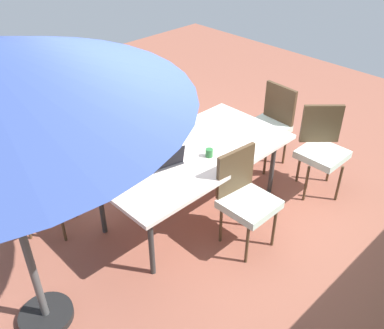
# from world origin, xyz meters

# --- Properties ---
(ground_plane) EXTENTS (10.00, 10.00, 0.02)m
(ground_plane) POSITION_xyz_m (0.00, 0.00, -0.01)
(ground_plane) COLOR #935442
(dining_table) EXTENTS (2.04, 1.06, 0.75)m
(dining_table) POSITION_xyz_m (0.00, 0.00, 0.70)
(dining_table) COLOR silver
(dining_table) RESTS_ON ground_plane
(chair_west) EXTENTS (0.47, 0.46, 0.98)m
(chair_west) POSITION_xyz_m (-1.36, -0.04, 0.55)
(chair_west) COLOR silver
(chair_west) RESTS_ON ground_plane
(chair_north) EXTENTS (0.47, 0.48, 0.98)m
(chair_north) POSITION_xyz_m (-0.04, 0.67, 0.55)
(chair_north) COLOR silver
(chair_north) RESTS_ON ground_plane
(chair_northwest) EXTENTS (0.59, 0.59, 0.98)m
(chair_northwest) POSITION_xyz_m (-1.32, 0.69, 0.55)
(chair_northwest) COLOR silver
(chair_northwest) RESTS_ON ground_plane
(chair_southeast) EXTENTS (0.59, 0.59, 0.98)m
(chair_southeast) POSITION_xyz_m (1.25, -0.76, 0.55)
(chair_southeast) COLOR silver
(chair_southeast) RESTS_ON ground_plane
(laptop) EXTENTS (0.37, 0.31, 0.21)m
(laptop) POSITION_xyz_m (0.34, -0.01, 0.80)
(laptop) COLOR #2D2D33
(laptop) RESTS_ON dining_table
(cup) EXTENTS (0.07, 0.07, 0.08)m
(cup) POSITION_xyz_m (-0.06, 0.17, 0.79)
(cup) COLOR #286B33
(cup) RESTS_ON dining_table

